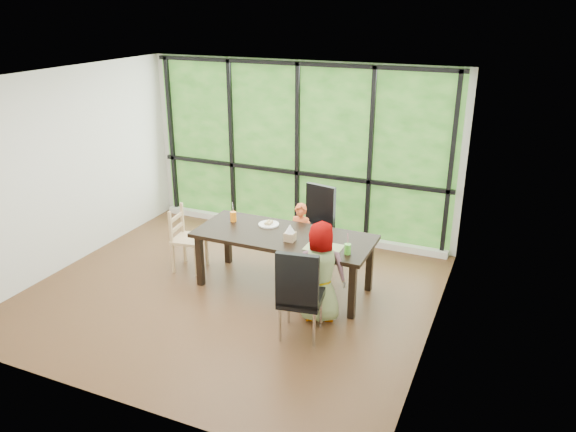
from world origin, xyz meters
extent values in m
plane|color=black|center=(0.00, 0.00, 0.00)|extent=(5.00, 5.00, 0.00)
plane|color=silver|center=(0.00, 2.25, 1.35)|extent=(5.00, 0.00, 5.00)
cube|color=#1D4614|center=(0.00, 2.23, 1.35)|extent=(4.80, 0.02, 2.65)
cube|color=silver|center=(0.00, 2.15, 0.05)|extent=(4.80, 0.12, 0.10)
cube|color=black|center=(0.56, 0.41, 0.38)|extent=(2.29, 1.01, 0.75)
cube|color=black|center=(0.60, 1.33, 0.54)|extent=(0.54, 0.54, 1.08)
cube|color=black|center=(1.18, -0.53, 0.54)|extent=(0.53, 0.53, 1.08)
cube|color=tan|center=(-0.85, 0.38, 0.45)|extent=(0.45, 0.47, 0.90)
imported|color=#DA5627|center=(0.56, 0.97, 0.48)|extent=(0.36, 0.24, 0.97)
imported|color=slate|center=(1.23, -0.12, 0.61)|extent=(0.69, 0.56, 1.21)
cube|color=tan|center=(1.16, 0.23, 0.75)|extent=(0.43, 0.32, 0.01)
cylinder|color=white|center=(0.25, 0.62, 0.76)|extent=(0.27, 0.27, 0.02)
cylinder|color=white|center=(1.15, 0.22, 0.76)|extent=(0.22, 0.22, 0.01)
cylinder|color=orange|center=(-0.24, 0.55, 0.82)|extent=(0.08, 0.08, 0.13)
cylinder|color=#5AC938|center=(1.47, 0.17, 0.81)|extent=(0.08, 0.08, 0.13)
cube|color=tan|center=(0.71, 0.26, 0.80)|extent=(0.12, 0.12, 0.11)
cylinder|color=white|center=(-0.24, 0.55, 0.92)|extent=(0.01, 0.04, 0.20)
cylinder|color=pink|center=(1.47, 0.17, 0.92)|extent=(0.01, 0.04, 0.20)
cone|color=white|center=(0.71, 0.26, 0.91)|extent=(0.12, 0.12, 0.11)
camera|label=1|loc=(3.17, -5.48, 3.50)|focal=34.63mm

